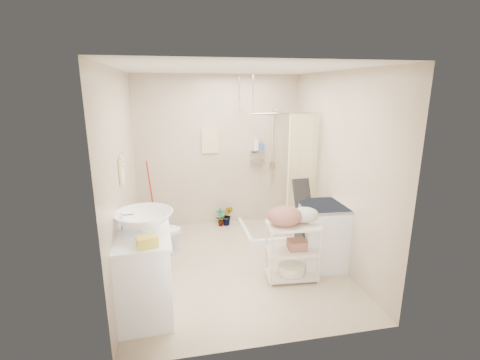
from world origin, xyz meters
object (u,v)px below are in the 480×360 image
(vanity, at_px, (144,270))
(toilet, at_px, (159,233))
(laundry_rack, at_px, (292,246))
(washing_machine, at_px, (321,235))

(vanity, height_order, toilet, vanity)
(laundry_rack, bearing_deg, vanity, -166.71)
(vanity, xyz_separation_m, washing_machine, (2.30, 0.53, -0.02))
(washing_machine, height_order, laundry_rack, laundry_rack)
(vanity, xyz_separation_m, toilet, (0.12, 1.31, -0.13))
(vanity, xyz_separation_m, laundry_rack, (1.79, 0.26, -0.01))
(washing_machine, xyz_separation_m, laundry_rack, (-0.51, -0.27, 0.01))
(washing_machine, bearing_deg, toilet, 163.55)
(vanity, distance_m, toilet, 1.32)
(vanity, relative_size, washing_machine, 1.20)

